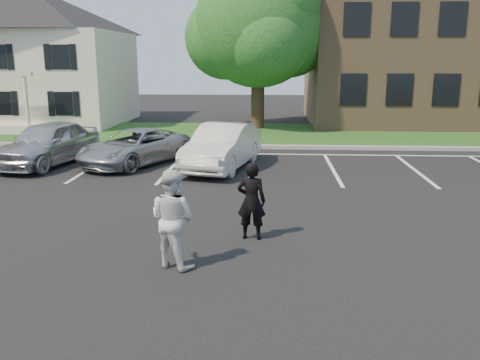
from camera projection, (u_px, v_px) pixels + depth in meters
The scene contains 11 objects.
ground_plane at pixel (237, 254), 9.92m from camera, with size 90.00×90.00×0.00m, color black.
curb at pixel (255, 147), 21.55m from camera, with size 40.00×0.30×0.15m, color gray.
grass_strip at pixel (257, 134), 25.44m from camera, with size 44.00×8.00×0.08m, color #1D4914.
stall_lines at pixel (291, 163), 18.53m from camera, with size 34.00×5.36×0.01m.
house at pixel (34, 57), 29.15m from camera, with size 10.30×9.22×7.60m.
tree at pixel (260, 26), 26.34m from camera, with size 7.80×7.20×8.80m.
man_black_suit at pixel (251, 201), 10.59m from camera, with size 0.60×0.39×1.65m, color black.
man_white_shirt at pixel (172, 218), 9.15m from camera, with size 0.89×0.69×1.83m, color silver.
car_silver_west at pixel (48, 143), 18.08m from camera, with size 1.86×4.62×1.58m, color #B3B3B8.
car_silver_minivan at pixel (135, 147), 18.21m from camera, with size 2.09×4.54×1.26m, color #9DA0A5.
car_white_sedan at pixel (222, 147), 17.51m from camera, with size 1.61×4.62×1.52m, color silver.
Camera 1 is at (0.60, -9.29, 3.72)m, focal length 38.00 mm.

